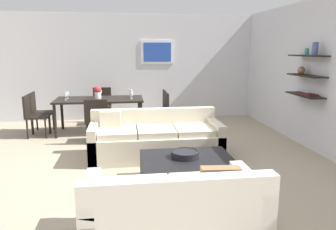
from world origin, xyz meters
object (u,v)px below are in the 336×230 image
object	(u,v)px
dining_chair_foot	(97,118)
wine_glass_right_far	(131,92)
dining_table	(99,102)
dining_chair_right_far	(160,107)
decorative_bowl	(185,154)
wine_glass_head	(100,92)
dining_chair_left_far	(38,110)
dining_chair_left_near	(33,113)
dining_chair_right_near	(162,110)
wine_glass_left_near	(65,95)
dining_chair_head	(102,103)
loveseat_white	(174,212)
wine_glass_right_near	(131,94)
sofa_beige	(155,140)
coffee_table	(188,172)
wine_glass_left_far	(67,94)
centerpiece_vase	(98,92)
wine_glass_foot	(98,95)

from	to	relation	value
dining_chair_foot	wine_glass_right_far	world-z (taller)	wine_glass_right_far
dining_table	dining_chair_right_far	bearing A→B (deg)	8.65
decorative_bowl	wine_glass_head	size ratio (longest dim) A/B	2.67
dining_chair_left_far	wine_glass_right_far	world-z (taller)	wine_glass_right_far
dining_chair_left_near	dining_chair_right_far	xyz separation A→B (m)	(2.70, 0.41, 0.00)
dining_table	dining_chair_right_near	bearing A→B (deg)	-8.65
wine_glass_left_near	wine_glass_head	bearing A→B (deg)	36.26
dining_chair_left_far	dining_chair_head	bearing A→B (deg)	26.00
dining_chair_left_far	dining_chair_right_far	distance (m)	2.70
loveseat_white	wine_glass_right_near	distance (m)	4.26
dining_chair_left_far	wine_glass_right_near	size ratio (longest dim) A/B	6.12
decorative_bowl	wine_glass_head	bearing A→B (deg)	111.29
loveseat_white	dining_chair_left_far	size ratio (longest dim) A/B	1.92
sofa_beige	dining_chair_right_far	xyz separation A→B (m)	(0.30, 2.03, 0.21)
loveseat_white	dining_chair_foot	bearing A→B (deg)	105.85
coffee_table	wine_glass_left_far	xyz separation A→B (m)	(-2.05, 3.21, 0.67)
coffee_table	wine_glass_right_near	size ratio (longest dim) A/B	8.56
dining_chair_foot	centerpiece_vase	world-z (taller)	centerpiece_vase
coffee_table	wine_glass_right_near	distance (m)	3.13
dining_chair_foot	dining_chair_right_far	size ratio (longest dim) A/B	1.00
dining_chair_right_far	wine_glass_left_far	distance (m)	2.07
loveseat_white	wine_glass_right_near	world-z (taller)	wine_glass_right_near
dining_chair_head	centerpiece_vase	size ratio (longest dim) A/B	3.18
decorative_bowl	dining_chair_head	bearing A→B (deg)	108.93
wine_glass_left_near	wine_glass_left_far	distance (m)	0.23
dining_chair_head	wine_glass_right_far	distance (m)	1.09
dining_chair_right_near	dining_chair_left_near	world-z (taller)	same
dining_table	dining_chair_foot	world-z (taller)	dining_chair_foot
dining_table	wine_glass_right_near	size ratio (longest dim) A/B	13.10
wine_glass_right_far	wine_glass_left_far	distance (m)	1.39
dining_chair_foot	dining_chair_right_near	bearing A→B (deg)	26.00
dining_chair_right_near	centerpiece_vase	world-z (taller)	centerpiece_vase
wine_glass_head	dining_chair_right_far	bearing A→B (deg)	-8.05
decorative_bowl	dining_chair_foot	world-z (taller)	dining_chair_foot
sofa_beige	dining_chair_foot	world-z (taller)	dining_chair_foot
dining_chair_right_near	dining_chair_left_near	xyz separation A→B (m)	(-2.70, -0.00, 0.00)
coffee_table	dining_chair_right_far	xyz separation A→B (m)	(-0.01, 3.30, 0.31)
dining_chair_head	dining_chair_foot	distance (m)	1.73
wine_glass_right_far	decorative_bowl	bearing A→B (deg)	-78.49
dining_chair_foot	dining_chair_right_near	distance (m)	1.50
dining_table	wine_glass_left_near	bearing A→B (deg)	-170.76
dining_chair_left_near	wine_glass_head	size ratio (longest dim) A/B	6.24
dining_table	wine_glass_foot	distance (m)	0.44
dining_chair_head	dining_chair_left_near	world-z (taller)	same
wine_glass_right_near	wine_glass_left_near	world-z (taller)	wine_glass_left_near
loveseat_white	dining_chair_head	world-z (taller)	dining_chair_head
coffee_table	decorative_bowl	distance (m)	0.25
coffee_table	dining_chair_right_far	size ratio (longest dim) A/B	1.40
dining_chair_left_near	decorative_bowl	bearing A→B (deg)	-46.43
dining_chair_right_far	wine_glass_left_far	world-z (taller)	wine_glass_left_far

